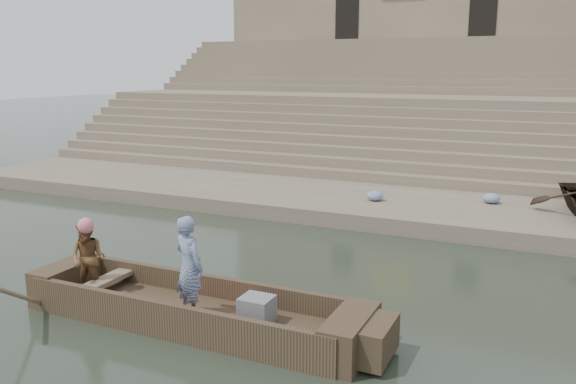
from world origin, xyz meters
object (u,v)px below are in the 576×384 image
Objects in this scene: standing_man at (189,267)px; television at (256,310)px; rowing_man at (88,258)px; main_rowboat at (193,316)px.

standing_man is 1.18m from television.
standing_man is 1.27× the size of rowing_man.
rowing_man is 2.65× the size of television.
main_rowboat is 10.87× the size of television.
rowing_man is at bearing 21.22° from standing_man.
standing_man is (0.11, -0.20, 0.89)m from main_rowboat.
standing_man is at bearing -62.11° from main_rowboat.
main_rowboat is 1.15m from television.
main_rowboat is 3.22× the size of standing_man.
television is at bearing -146.24° from standing_man.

